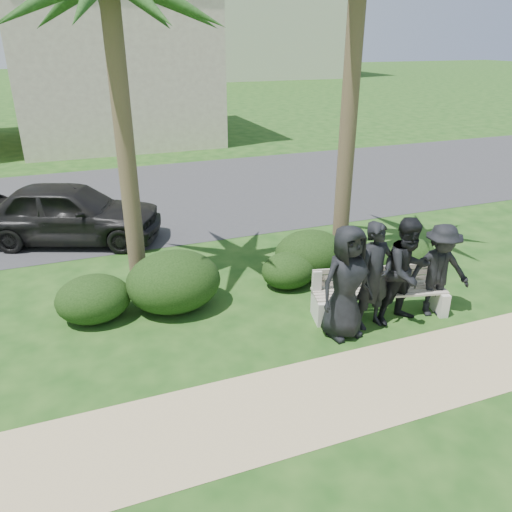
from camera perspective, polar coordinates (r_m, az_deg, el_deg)
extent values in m
plane|color=#163F12|center=(8.50, 6.45, -7.31)|extent=(160.00, 160.00, 0.00)
cube|color=tan|center=(7.23, 13.05, -14.08)|extent=(30.00, 1.60, 0.01)
cube|color=#2D2D30|center=(15.46, -7.06, 7.19)|extent=(160.00, 8.00, 0.01)
cube|color=#BEAF8F|center=(24.56, -16.09, 20.91)|extent=(8.00, 8.00, 7.00)
cube|color=gray|center=(8.65, 14.07, -4.11)|extent=(2.32, 1.02, 0.04)
cube|color=gray|center=(8.71, 13.40, -2.10)|extent=(2.21, 0.55, 0.26)
cube|color=beige|center=(8.25, 7.78, -6.75)|extent=(0.27, 0.54, 0.42)
cube|color=beige|center=(9.35, 19.33, -4.10)|extent=(0.27, 0.54, 0.42)
imported|color=black|center=(7.76, 10.29, -3.01)|extent=(0.96, 0.68, 1.84)
imported|color=black|center=(8.11, 13.40, -2.23)|extent=(0.72, 0.53, 1.80)
imported|color=black|center=(8.39, 16.89, -1.69)|extent=(0.96, 0.79, 1.81)
imported|color=black|center=(8.79, 20.19, -1.60)|extent=(1.18, 0.88, 1.63)
ellipsoid|color=black|center=(8.73, -18.12, -4.54)|extent=(1.23, 1.01, 0.80)
ellipsoid|color=black|center=(8.70, -9.40, -2.70)|extent=(1.63, 1.35, 1.07)
ellipsoid|color=black|center=(9.44, 3.75, -1.52)|extent=(1.05, 0.87, 0.69)
ellipsoid|color=black|center=(9.88, 6.19, 0.40)|extent=(1.44, 1.19, 0.94)
ellipsoid|color=black|center=(10.18, 13.07, -0.24)|extent=(1.01, 0.83, 0.66)
ellipsoid|color=black|center=(10.63, 17.42, 0.28)|extent=(0.99, 0.82, 0.64)
cylinder|color=brown|center=(8.96, -14.70, 11.79)|extent=(0.32, 0.32, 5.24)
cylinder|color=brown|center=(9.87, 10.53, 15.06)|extent=(0.32, 0.32, 5.87)
imported|color=black|center=(12.16, -20.55, 4.66)|extent=(4.41, 3.02, 1.39)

